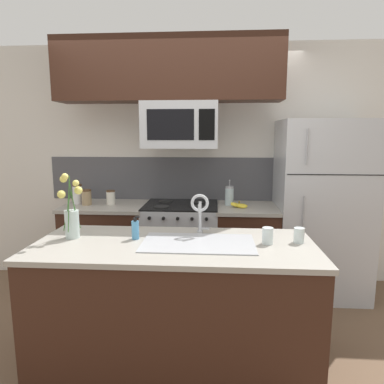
{
  "coord_description": "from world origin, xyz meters",
  "views": [
    {
      "loc": [
        0.36,
        -2.57,
        1.64
      ],
      "look_at": [
        0.16,
        0.27,
        1.16
      ],
      "focal_mm": 32.0,
      "sensor_mm": 36.0,
      "label": 1
    }
  ],
  "objects_px": {
    "refrigerator": "(321,209)",
    "storage_jar_tall": "(78,194)",
    "banana_bunch": "(239,205)",
    "spare_glass": "(299,235)",
    "storage_jar_medium": "(87,197)",
    "french_press": "(229,196)",
    "dish_soap_bottle": "(135,230)",
    "microwave": "(180,125)",
    "sink_faucet": "(200,208)",
    "drinking_glass": "(268,236)",
    "stove_range": "(181,247)",
    "flower_vase": "(72,217)",
    "storage_jar_short": "(111,197)"
  },
  "relations": [
    {
      "from": "refrigerator",
      "to": "storage_jar_tall",
      "type": "height_order",
      "value": "refrigerator"
    },
    {
      "from": "banana_bunch",
      "to": "spare_glass",
      "type": "distance_m",
      "value": 1.17
    },
    {
      "from": "storage_jar_medium",
      "to": "refrigerator",
      "type": "bearing_deg",
      "value": 1.29
    },
    {
      "from": "french_press",
      "to": "dish_soap_bottle",
      "type": "bearing_deg",
      "value": -119.67
    },
    {
      "from": "storage_jar_medium",
      "to": "microwave",
      "type": "bearing_deg",
      "value": 0.78
    },
    {
      "from": "refrigerator",
      "to": "sink_faucet",
      "type": "distance_m",
      "value": 1.6
    },
    {
      "from": "refrigerator",
      "to": "sink_faucet",
      "type": "relative_size",
      "value": 5.82
    },
    {
      "from": "sink_faucet",
      "to": "spare_glass",
      "type": "xyz_separation_m",
      "value": [
        0.68,
        -0.15,
        -0.15
      ]
    },
    {
      "from": "refrigerator",
      "to": "french_press",
      "type": "relative_size",
      "value": 6.68
    },
    {
      "from": "storage_jar_tall",
      "to": "spare_glass",
      "type": "bearing_deg",
      "value": -30.6
    },
    {
      "from": "storage_jar_tall",
      "to": "drinking_glass",
      "type": "relative_size",
      "value": 1.87
    },
    {
      "from": "stove_range",
      "to": "storage_jar_medium",
      "type": "bearing_deg",
      "value": -178.01
    },
    {
      "from": "banana_bunch",
      "to": "spare_glass",
      "type": "xyz_separation_m",
      "value": [
        0.33,
        -1.12,
        0.03
      ]
    },
    {
      "from": "refrigerator",
      "to": "spare_glass",
      "type": "bearing_deg",
      "value": -112.67
    },
    {
      "from": "dish_soap_bottle",
      "to": "microwave",
      "type": "bearing_deg",
      "value": 80.0
    },
    {
      "from": "sink_faucet",
      "to": "banana_bunch",
      "type": "bearing_deg",
      "value": 70.06
    },
    {
      "from": "dish_soap_bottle",
      "to": "drinking_glass",
      "type": "distance_m",
      "value": 0.92
    },
    {
      "from": "refrigerator",
      "to": "drinking_glass",
      "type": "xyz_separation_m",
      "value": [
        -0.72,
        -1.24,
        0.07
      ]
    },
    {
      "from": "stove_range",
      "to": "flower_vase",
      "type": "bearing_deg",
      "value": -119.25
    },
    {
      "from": "spare_glass",
      "to": "flower_vase",
      "type": "relative_size",
      "value": 0.22
    },
    {
      "from": "microwave",
      "to": "spare_glass",
      "type": "xyz_separation_m",
      "value": [
        0.93,
        -1.16,
        -0.77
      ]
    },
    {
      "from": "storage_jar_tall",
      "to": "storage_jar_medium",
      "type": "bearing_deg",
      "value": -26.61
    },
    {
      "from": "storage_jar_medium",
      "to": "storage_jar_short",
      "type": "distance_m",
      "value": 0.25
    },
    {
      "from": "dish_soap_bottle",
      "to": "banana_bunch",
      "type": "bearing_deg",
      "value": 54.34
    },
    {
      "from": "refrigerator",
      "to": "dish_soap_bottle",
      "type": "height_order",
      "value": "refrigerator"
    },
    {
      "from": "drinking_glass",
      "to": "banana_bunch",
      "type": "bearing_deg",
      "value": 95.56
    },
    {
      "from": "microwave",
      "to": "dish_soap_bottle",
      "type": "xyz_separation_m",
      "value": [
        -0.2,
        -1.16,
        -0.75
      ]
    },
    {
      "from": "dish_soap_bottle",
      "to": "drinking_glass",
      "type": "height_order",
      "value": "dish_soap_bottle"
    },
    {
      "from": "banana_bunch",
      "to": "sink_faucet",
      "type": "relative_size",
      "value": 0.62
    },
    {
      "from": "stove_range",
      "to": "storage_jar_medium",
      "type": "height_order",
      "value": "storage_jar_medium"
    },
    {
      "from": "dish_soap_bottle",
      "to": "spare_glass",
      "type": "xyz_separation_m",
      "value": [
        1.13,
        -0.0,
        -0.02
      ]
    },
    {
      "from": "banana_bunch",
      "to": "dish_soap_bottle",
      "type": "distance_m",
      "value": 1.38
    },
    {
      "from": "banana_bunch",
      "to": "dish_soap_bottle",
      "type": "height_order",
      "value": "dish_soap_bottle"
    },
    {
      "from": "french_press",
      "to": "drinking_glass",
      "type": "relative_size",
      "value": 2.38
    },
    {
      "from": "storage_jar_tall",
      "to": "refrigerator",
      "type": "bearing_deg",
      "value": -0.14
    },
    {
      "from": "refrigerator",
      "to": "flower_vase",
      "type": "height_order",
      "value": "refrigerator"
    },
    {
      "from": "spare_glass",
      "to": "french_press",
      "type": "bearing_deg",
      "value": 108.98
    },
    {
      "from": "microwave",
      "to": "french_press",
      "type": "bearing_deg",
      "value": 9.18
    },
    {
      "from": "storage_jar_short",
      "to": "french_press",
      "type": "distance_m",
      "value": 1.25
    },
    {
      "from": "banana_bunch",
      "to": "flower_vase",
      "type": "bearing_deg",
      "value": -138.34
    },
    {
      "from": "microwave",
      "to": "refrigerator",
      "type": "xyz_separation_m",
      "value": [
        1.43,
        0.04,
        -0.84
      ]
    },
    {
      "from": "storage_jar_medium",
      "to": "dish_soap_bottle",
      "type": "bearing_deg",
      "value": -55.43
    },
    {
      "from": "sink_faucet",
      "to": "spare_glass",
      "type": "distance_m",
      "value": 0.71
    },
    {
      "from": "stove_range",
      "to": "french_press",
      "type": "bearing_deg",
      "value": 6.83
    },
    {
      "from": "microwave",
      "to": "french_press",
      "type": "distance_m",
      "value": 0.88
    },
    {
      "from": "stove_range",
      "to": "flower_vase",
      "type": "height_order",
      "value": "flower_vase"
    },
    {
      "from": "microwave",
      "to": "sink_faucet",
      "type": "distance_m",
      "value": 1.22
    },
    {
      "from": "storage_jar_short",
      "to": "sink_faucet",
      "type": "relative_size",
      "value": 0.49
    },
    {
      "from": "stove_range",
      "to": "flower_vase",
      "type": "distance_m",
      "value": 1.48
    },
    {
      "from": "stove_range",
      "to": "dish_soap_bottle",
      "type": "bearing_deg",
      "value": -99.83
    }
  ]
}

